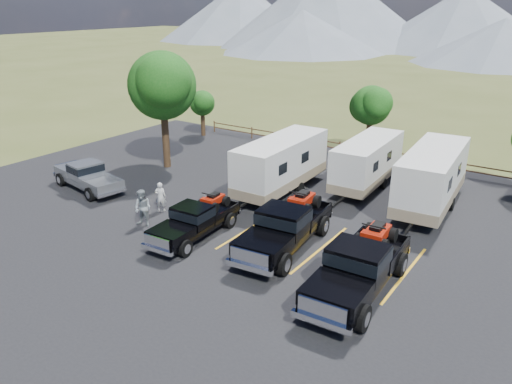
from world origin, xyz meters
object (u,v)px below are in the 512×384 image
Objects in this scene: rig_left at (196,219)px; person_a at (160,197)px; rig_center at (286,226)px; rig_right at (359,266)px; trailer_right at (432,178)px; trailer_center at (367,163)px; tree_big_nw at (162,85)px; pickup_silver at (88,176)px; trailer_left at (281,165)px; person_b at (143,208)px.

rig_left is 3.41× the size of person_a.
rig_left is at bearing -165.94° from rig_center.
rig_left is at bearing 176.73° from rig_right.
trailer_right reaches higher than rig_right.
trailer_center is (-0.12, 9.70, 0.46)m from rig_center.
rig_right is 12.13m from trailer_center.
trailer_right is (8.24, 10.01, 0.85)m from rig_left.
tree_big_nw is 1.34× the size of pickup_silver.
rig_center is 4.21× the size of person_a.
rig_left is 0.81× the size of rig_center.
person_a is at bearing -148.19° from trailer_right.
trailer_left is at bearing 85.82° from rig_left.
pickup_silver is (-17.85, -8.82, -0.86)m from trailer_right.
rig_center is at bearing 7.35° from person_b.
rig_right reaches higher than person_b.
trailer_right is 1.64× the size of pickup_silver.
person_b reaches higher than person_a.
rig_right is 0.75× the size of trailer_left.
trailer_center is 13.73m from person_b.
trailer_right is at bearing 34.53° from person_b.
trailer_left reaches higher than rig_left.
person_a is (-12.13, 1.40, -0.28)m from rig_right.
rig_right is 0.82× the size of trailer_center.
trailer_left is 5.59× the size of person_a.
tree_big_nw is 10.83m from person_b.
trailer_left is 8.77m from person_b.
rig_right is 12.21m from person_a.
rig_right is 4.22× the size of person_a.
rig_left is 9.69m from pickup_silver.
person_b is (-3.12, -8.16, -0.71)m from trailer_left.
tree_big_nw reaches higher than pickup_silver.
pickup_silver is at bearing -148.24° from trailer_left.
trailer_left is (9.05, 0.33, -3.87)m from tree_big_nw.
trailer_right is at bearing -18.06° from trailer_center.
trailer_right is (4.19, -1.17, 0.18)m from trailer_center.
tree_big_nw is 9.23m from person_a.
rig_right reaches higher than rig_left.
trailer_center reaches higher than person_a.
trailer_right is (8.11, 2.44, 0.05)m from trailer_left.
rig_center is (13.09, -5.75, -4.47)m from tree_big_nw.
pickup_silver is 3.02× the size of person_b.
rig_center is at bearing -23.72° from tree_big_nw.
rig_left is 3.88m from person_a.
rig_right is at bearing 142.88° from person_a.
person_a is at bearing -122.59° from trailer_left.
tree_big_nw is at bearing 118.30° from person_b.
tree_big_nw is at bearing -175.20° from trailer_right.
person_b is at bearing -52.88° from tree_big_nw.
trailer_center is 16.94m from pickup_silver.
trailer_center is 4.41× the size of person_b.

